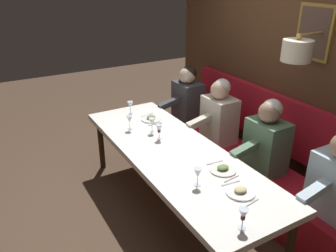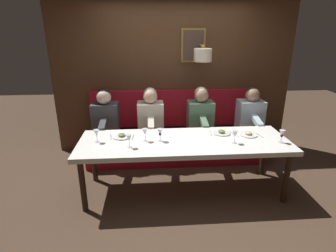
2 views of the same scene
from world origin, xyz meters
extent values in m
plane|color=#4C3828|center=(0.00, 0.00, 0.00)|extent=(12.00, 12.00, 0.00)
cube|color=white|center=(0.00, 0.00, 0.71)|extent=(0.90, 2.68, 0.06)
cylinder|color=#301E12|center=(-0.35, 1.24, 0.34)|extent=(0.07, 0.07, 0.68)
cylinder|color=#301E12|center=(0.35, -1.24, 0.34)|extent=(0.07, 0.07, 0.68)
cylinder|color=#301E12|center=(0.35, 1.24, 0.34)|extent=(0.07, 0.07, 0.68)
cube|color=red|center=(0.89, 0.00, 0.23)|extent=(0.52, 2.88, 0.45)
cube|color=#51331E|center=(1.48, 0.00, 1.45)|extent=(0.10, 4.08, 2.90)
cube|color=red|center=(1.39, 0.00, 0.77)|extent=(0.10, 2.88, 0.64)
cube|color=olive|center=(1.42, -0.31, 1.83)|extent=(0.04, 0.40, 0.54)
cube|color=#4C382D|center=(1.40, -0.31, 1.83)|extent=(0.01, 0.34, 0.48)
cylinder|color=#A37F38|center=(1.25, -0.41, 1.84)|extent=(0.35, 0.02, 0.02)
cylinder|color=beige|center=(1.08, -0.41, 1.70)|extent=(0.28, 0.28, 0.20)
sphere|color=#A37F38|center=(1.08, -0.41, 1.83)|extent=(0.06, 0.06, 0.06)
cube|color=silver|center=(0.60, -1.19, 0.77)|extent=(0.33, 0.09, 0.14)
cube|color=#567A5B|center=(0.89, -0.37, 0.73)|extent=(0.30, 0.40, 0.56)
sphere|color=#A37A60|center=(0.87, -0.37, 1.11)|extent=(0.22, 0.22, 0.22)
sphere|color=silver|center=(0.90, -0.37, 1.14)|extent=(0.20, 0.20, 0.20)
cube|color=#567A5B|center=(0.60, -0.37, 0.77)|extent=(0.33, 0.09, 0.14)
cube|color=beige|center=(0.89, 0.42, 0.73)|extent=(0.30, 0.40, 0.56)
sphere|color=#D1A889|center=(0.87, 0.42, 1.11)|extent=(0.22, 0.22, 0.22)
sphere|color=silver|center=(0.90, 0.42, 1.14)|extent=(0.20, 0.20, 0.20)
cube|color=beige|center=(0.60, 0.42, 0.77)|extent=(0.33, 0.09, 0.14)
cube|color=#3D3D42|center=(0.89, 1.12, 0.73)|extent=(0.30, 0.40, 0.56)
sphere|color=beige|center=(0.87, 1.12, 1.11)|extent=(0.22, 0.22, 0.22)
sphere|color=black|center=(0.90, 1.12, 1.14)|extent=(0.20, 0.20, 0.20)
cube|color=#3D3D42|center=(0.60, 1.12, 0.77)|extent=(0.33, 0.09, 0.14)
cylinder|color=white|center=(0.10, -0.88, 0.75)|extent=(0.24, 0.24, 0.01)
ellipsoid|color=#D1BC84|center=(0.10, -0.88, 0.77)|extent=(0.11, 0.09, 0.04)
cube|color=silver|center=(0.08, -1.02, 0.74)|extent=(0.17, 0.04, 0.01)
cube|color=silver|center=(0.12, -0.73, 0.74)|extent=(0.18, 0.03, 0.01)
cylinder|color=white|center=(0.16, 0.81, 0.75)|extent=(0.24, 0.24, 0.01)
ellipsoid|color=#668447|center=(0.16, 0.81, 0.77)|extent=(0.11, 0.09, 0.04)
cube|color=silver|center=(0.14, 0.66, 0.74)|extent=(0.17, 0.03, 0.01)
cube|color=silver|center=(0.18, 0.95, 0.74)|extent=(0.18, 0.04, 0.01)
cylinder|color=silver|center=(0.19, -0.54, 0.75)|extent=(0.24, 0.24, 0.01)
ellipsoid|color=#668447|center=(0.19, -0.54, 0.77)|extent=(0.11, 0.09, 0.04)
cube|color=silver|center=(0.17, -0.68, 0.74)|extent=(0.17, 0.04, 0.01)
cube|color=silver|center=(0.21, -0.39, 0.74)|extent=(0.18, 0.03, 0.01)
cylinder|color=silver|center=(0.01, 0.50, 0.74)|extent=(0.06, 0.06, 0.00)
cylinder|color=silver|center=(0.01, 0.50, 0.78)|extent=(0.01, 0.01, 0.07)
cone|color=silver|center=(0.01, 0.50, 0.86)|extent=(0.07, 0.07, 0.08)
cylinder|color=silver|center=(-0.14, -0.61, 0.74)|extent=(0.06, 0.06, 0.00)
cylinder|color=silver|center=(-0.14, -0.61, 0.78)|extent=(0.01, 0.01, 0.07)
cone|color=silver|center=(-0.14, -0.61, 0.86)|extent=(0.07, 0.07, 0.08)
cylinder|color=silver|center=(0.02, 1.10, 0.74)|extent=(0.06, 0.06, 0.00)
cylinder|color=silver|center=(0.02, 1.10, 0.78)|extent=(0.01, 0.01, 0.07)
cone|color=silver|center=(0.02, 1.10, 0.86)|extent=(0.07, 0.07, 0.08)
cylinder|color=silver|center=(0.00, 0.31, 0.74)|extent=(0.06, 0.06, 0.00)
cylinder|color=silver|center=(0.00, 0.31, 0.78)|extent=(0.01, 0.01, 0.07)
cone|color=silver|center=(0.00, 0.31, 0.86)|extent=(0.07, 0.07, 0.08)
cylinder|color=maroon|center=(0.00, 0.31, 0.83)|extent=(0.03, 0.03, 0.03)
cylinder|color=silver|center=(-0.17, 0.68, 0.74)|extent=(0.06, 0.06, 0.00)
cylinder|color=silver|center=(-0.17, 0.68, 0.78)|extent=(0.01, 0.01, 0.07)
cone|color=silver|center=(-0.17, 0.68, 0.86)|extent=(0.07, 0.07, 0.08)
cylinder|color=silver|center=(-0.16, -1.20, 0.74)|extent=(0.06, 0.06, 0.00)
cylinder|color=silver|center=(-0.16, -1.20, 0.78)|extent=(0.01, 0.01, 0.07)
cone|color=silver|center=(-0.16, -1.20, 0.86)|extent=(0.07, 0.07, 0.08)
cylinder|color=maroon|center=(-0.16, -1.20, 0.83)|extent=(0.03, 0.03, 0.03)
camera|label=1|loc=(-1.53, -2.55, 2.37)|focal=36.23mm
camera|label=2|loc=(-3.15, 0.44, 2.08)|focal=28.82mm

